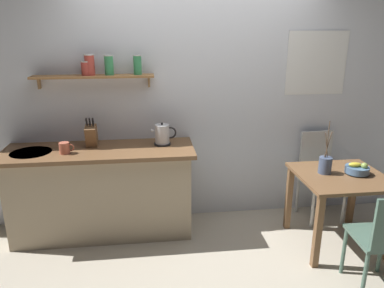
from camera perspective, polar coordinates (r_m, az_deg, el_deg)
ground_plane at (r=3.76m, az=2.04°, el=-15.06°), size 14.00×14.00×0.00m
back_wall at (r=3.90m, az=3.76°, el=7.57°), size 6.80×0.11×2.70m
kitchen_counter at (r=3.81m, az=-13.81°, el=-7.15°), size 1.83×0.63×0.92m
wall_shelf at (r=3.67m, az=-14.32°, el=10.99°), size 1.16×0.20×0.33m
dining_table at (r=3.74m, az=22.09°, el=-6.26°), size 0.80×0.77×0.72m
dining_chair_near at (r=3.24m, az=27.71°, el=-12.79°), size 0.41×0.44×0.88m
dining_chair_far at (r=4.27m, az=19.17°, el=-4.06°), size 0.45×0.44×0.95m
fruit_bowl at (r=3.75m, az=24.37°, el=-3.58°), size 0.22×0.22×0.12m
twig_vase at (r=3.65m, az=20.06°, el=-3.05°), size 0.12×0.12×0.50m
electric_kettle at (r=3.64m, az=-4.62°, el=1.43°), size 0.25×0.17×0.23m
knife_block at (r=3.69m, az=-15.43°, el=1.30°), size 0.11×0.17×0.30m
coffee_mug_by_sink at (r=3.58m, az=-19.24°, el=-0.59°), size 0.14×0.09×0.10m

